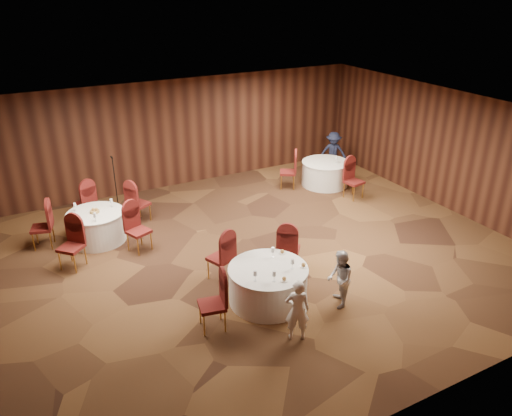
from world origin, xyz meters
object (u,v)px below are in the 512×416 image
table_main (268,284)px  table_right (325,173)px  table_left (97,226)px  man_c (333,152)px  woman_b (340,279)px  woman_a (297,310)px  mic_stand (117,199)px

table_main → table_right: same height
table_left → man_c: bearing=8.5°
woman_b → man_c: man_c is taller
woman_a → woman_b: woman_a is taller
table_main → man_c: 7.54m
table_main → man_c: (5.37, 5.28, 0.30)m
table_right → man_c: size_ratio=1.06×
mic_stand → woman_b: 6.60m
table_left → man_c: (7.78, 1.17, 0.30)m
mic_stand → table_left: bearing=-125.1°
table_left → mic_stand: 1.36m
man_c → woman_b: bearing=-91.0°
table_right → man_c: bearing=42.8°
mic_stand → woman_b: (2.78, -5.98, 0.09)m
table_right → mic_stand: size_ratio=0.86×
man_c → woman_a: bearing=-96.1°
woman_b → mic_stand: bearing=-128.0°
woman_a → woman_b: bearing=-133.7°
mic_stand → man_c: bearing=0.5°
table_left → mic_stand: (0.78, 1.11, 0.12)m
table_left → table_right: size_ratio=0.94×
mic_stand → woman_a: bearing=-76.6°
table_left → mic_stand: mic_stand is taller
table_left → woman_b: (3.55, -4.88, 0.21)m
table_main → mic_stand: size_ratio=0.93×
table_right → woman_b: woman_b is taller
woman_a → woman_b: 1.32m
table_right → table_left: bearing=-176.8°
table_right → mic_stand: bearing=173.3°
man_c → mic_stand: bearing=-145.5°
woman_a → woman_b: (1.24, 0.45, -0.01)m
woman_a → man_c: size_ratio=0.88×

